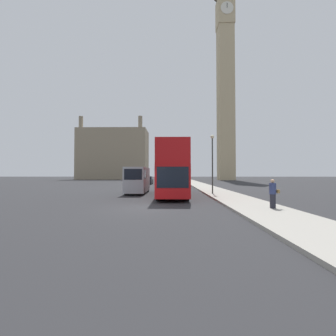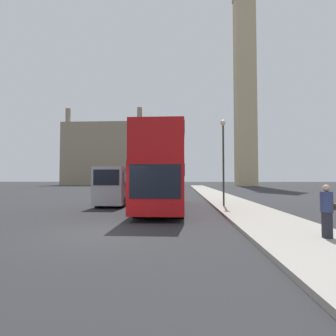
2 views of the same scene
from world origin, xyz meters
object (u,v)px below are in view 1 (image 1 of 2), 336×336
red_double_decker_bus (172,168)px  parked_sedan (148,181)px  pedestrian (273,194)px  street_lamp (212,155)px  white_van (138,180)px  clock_tower (225,67)px

red_double_decker_bus → parked_sedan: size_ratio=2.35×
pedestrian → street_lamp: (-1.64, 9.21, 2.93)m
red_double_decker_bus → parked_sedan: 23.75m
white_van → street_lamp: 8.05m
clock_tower → street_lamp: size_ratio=12.95×
clock_tower → street_lamp: bearing=-104.9°
street_lamp → parked_sedan: bearing=111.1°
clock_tower → parked_sedan: (-22.70, -30.02, -36.91)m
red_double_decker_bus → pedestrian: (5.51, -8.54, -1.62)m
red_double_decker_bus → white_van: 4.45m
clock_tower → pedestrian: (-12.37, -61.74, -36.67)m
white_van → street_lamp: (7.49, -1.66, 2.43)m
street_lamp → clock_tower: bearing=75.1°
pedestrian → parked_sedan: 33.36m
clock_tower → street_lamp: clock_tower is taller
red_double_decker_bus → white_van: bearing=147.3°
clock_tower → parked_sedan: bearing=-127.1°
red_double_decker_bus → clock_tower: bearing=71.4°
white_van → pedestrian: size_ratio=3.64×
clock_tower → pedestrian: size_ratio=46.11×
clock_tower → pedestrian: clock_tower is taller
pedestrian → street_lamp: bearing=100.1°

